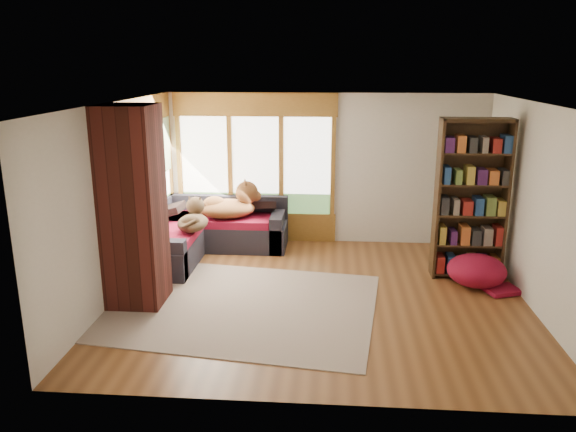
% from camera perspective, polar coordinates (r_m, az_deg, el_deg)
% --- Properties ---
extents(floor, '(5.50, 5.50, 0.00)m').
position_cam_1_polar(floor, '(7.76, 3.26, -8.18)').
color(floor, brown).
rests_on(floor, ground).
extents(ceiling, '(5.50, 5.50, 0.00)m').
position_cam_1_polar(ceiling, '(7.13, 3.59, 11.36)').
color(ceiling, white).
extents(wall_back, '(5.50, 0.04, 2.60)m').
position_cam_1_polar(wall_back, '(9.78, 3.72, 4.77)').
color(wall_back, silver).
rests_on(wall_back, ground).
extents(wall_front, '(5.50, 0.04, 2.60)m').
position_cam_1_polar(wall_front, '(4.95, 2.82, -5.94)').
color(wall_front, silver).
rests_on(wall_front, ground).
extents(wall_left, '(0.04, 5.00, 2.60)m').
position_cam_1_polar(wall_left, '(7.87, -17.02, 1.51)').
color(wall_left, silver).
rests_on(wall_left, ground).
extents(wall_right, '(0.04, 5.00, 2.60)m').
position_cam_1_polar(wall_right, '(7.79, 24.08, 0.69)').
color(wall_right, silver).
rests_on(wall_right, ground).
extents(windows_back, '(2.82, 0.10, 1.90)m').
position_cam_1_polar(windows_back, '(9.83, -3.32, 5.12)').
color(windows_back, olive).
rests_on(windows_back, wall_back).
extents(windows_left, '(0.10, 2.62, 1.90)m').
position_cam_1_polar(windows_left, '(8.95, -14.13, 3.67)').
color(windows_left, olive).
rests_on(windows_left, wall_left).
extents(roller_blind, '(0.03, 0.72, 0.90)m').
position_cam_1_polar(roller_blind, '(9.66, -12.58, 7.01)').
color(roller_blind, gray).
rests_on(roller_blind, wall_left).
extents(brick_chimney, '(0.70, 0.70, 2.60)m').
position_cam_1_polar(brick_chimney, '(7.43, -15.47, 0.83)').
color(brick_chimney, '#471914').
rests_on(brick_chimney, ground).
extents(sectional_sofa, '(2.20, 2.20, 0.80)m').
position_cam_1_polar(sectional_sofa, '(9.47, -8.38, -1.94)').
color(sectional_sofa, black).
rests_on(sectional_sofa, ground).
extents(area_rug, '(3.94, 3.20, 0.01)m').
position_cam_1_polar(area_rug, '(7.52, -5.39, -8.97)').
color(area_rug, beige).
rests_on(area_rug, ground).
extents(bookshelf, '(1.01, 0.34, 2.35)m').
position_cam_1_polar(bookshelf, '(8.51, 18.09, 1.56)').
color(bookshelf, '#382312').
rests_on(bookshelf, ground).
extents(pouf, '(0.90, 0.90, 0.45)m').
position_cam_1_polar(pouf, '(8.47, 18.62, -5.20)').
color(pouf, maroon).
rests_on(pouf, area_rug).
extents(dog_tan, '(1.07, 0.77, 0.54)m').
position_cam_1_polar(dog_tan, '(9.44, -5.75, 1.29)').
color(dog_tan, brown).
rests_on(dog_tan, sectional_sofa).
extents(dog_brindle, '(0.50, 0.78, 0.41)m').
position_cam_1_polar(dog_brindle, '(8.89, -9.59, -0.20)').
color(dog_brindle, '#2F2013').
rests_on(dog_brindle, sectional_sofa).
extents(throw_pillows, '(1.98, 1.68, 0.45)m').
position_cam_1_polar(throw_pillows, '(9.37, -7.89, 1.02)').
color(throw_pillows, black).
rests_on(throw_pillows, sectional_sofa).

